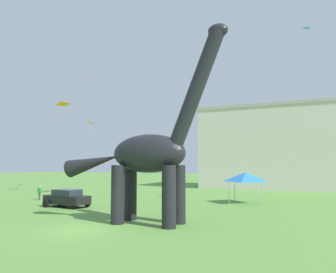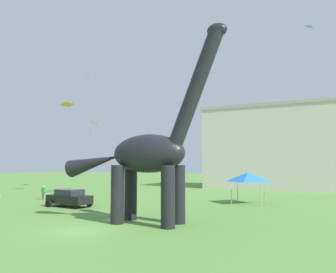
{
  "view_description": "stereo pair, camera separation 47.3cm",
  "coord_description": "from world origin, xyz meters",
  "px_view_note": "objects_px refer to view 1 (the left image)",
  "views": [
    {
      "loc": [
        11.73,
        -15.12,
        3.7
      ],
      "look_at": [
        3.32,
        4.64,
        5.65
      ],
      "focal_mm": 33.8,
      "sensor_mm": 36.0,
      "label": 1
    },
    {
      "loc": [
        12.16,
        -14.93,
        3.7
      ],
      "look_at": [
        3.32,
        4.64,
        5.65
      ],
      "focal_mm": 33.8,
      "sensor_mm": 36.0,
      "label": 2
    }
  ],
  "objects_px": {
    "festival_canopy_tent": "(245,177)",
    "kite_near_high": "(63,104)",
    "kite_mid_right": "(103,161)",
    "parked_sedan_left": "(67,198)",
    "kite_far_right": "(307,28)",
    "person_vendor_side": "(40,191)",
    "kite_drifting": "(84,77)",
    "dinosaur_sculpture": "(148,154)",
    "kite_near_low": "(90,123)"
  },
  "relations": [
    {
      "from": "dinosaur_sculpture",
      "to": "festival_canopy_tent",
      "type": "bearing_deg",
      "value": 80.72
    },
    {
      "from": "person_vendor_side",
      "to": "kite_near_low",
      "type": "bearing_deg",
      "value": -33.52
    },
    {
      "from": "kite_far_right",
      "to": "kite_near_high",
      "type": "distance_m",
      "value": 30.72
    },
    {
      "from": "parked_sedan_left",
      "to": "kite_near_low",
      "type": "distance_m",
      "value": 14.05
    },
    {
      "from": "dinosaur_sculpture",
      "to": "person_vendor_side",
      "type": "relative_size",
      "value": 8.22
    },
    {
      "from": "kite_near_high",
      "to": "kite_mid_right",
      "type": "bearing_deg",
      "value": -33.95
    },
    {
      "from": "kite_far_right",
      "to": "person_vendor_side",
      "type": "bearing_deg",
      "value": -171.03
    },
    {
      "from": "dinosaur_sculpture",
      "to": "kite_near_high",
      "type": "xyz_separation_m",
      "value": [
        -20.34,
        14.9,
        7.48
      ]
    },
    {
      "from": "kite_far_right",
      "to": "kite_mid_right",
      "type": "distance_m",
      "value": 22.17
    },
    {
      "from": "kite_far_right",
      "to": "kite_mid_right",
      "type": "height_order",
      "value": "kite_far_right"
    },
    {
      "from": "kite_near_low",
      "to": "kite_mid_right",
      "type": "xyz_separation_m",
      "value": [
        7.45,
        -7.81,
        -4.95
      ]
    },
    {
      "from": "person_vendor_side",
      "to": "kite_near_low",
      "type": "xyz_separation_m",
      "value": [
        1.36,
        6.64,
        8.16
      ]
    },
    {
      "from": "parked_sedan_left",
      "to": "festival_canopy_tent",
      "type": "height_order",
      "value": "festival_canopy_tent"
    },
    {
      "from": "person_vendor_side",
      "to": "kite_drifting",
      "type": "height_order",
      "value": "kite_drifting"
    },
    {
      "from": "festival_canopy_tent",
      "to": "kite_far_right",
      "type": "bearing_deg",
      "value": -13.01
    },
    {
      "from": "kite_drifting",
      "to": "kite_far_right",
      "type": "bearing_deg",
      "value": -16.45
    },
    {
      "from": "parked_sedan_left",
      "to": "kite_near_high",
      "type": "height_order",
      "value": "kite_near_high"
    },
    {
      "from": "dinosaur_sculpture",
      "to": "kite_mid_right",
      "type": "height_order",
      "value": "dinosaur_sculpture"
    },
    {
      "from": "parked_sedan_left",
      "to": "kite_drifting",
      "type": "xyz_separation_m",
      "value": [
        -12.07,
        17.15,
        16.85
      ]
    },
    {
      "from": "festival_canopy_tent",
      "to": "kite_mid_right",
      "type": "bearing_deg",
      "value": -150.51
    },
    {
      "from": "dinosaur_sculpture",
      "to": "kite_near_low",
      "type": "xyz_separation_m",
      "value": [
        -15.4,
        14.36,
        4.61
      ]
    },
    {
      "from": "person_vendor_side",
      "to": "kite_drifting",
      "type": "distance_m",
      "value": 22.32
    },
    {
      "from": "kite_drifting",
      "to": "kite_mid_right",
      "type": "relative_size",
      "value": 1.42
    },
    {
      "from": "festival_canopy_tent",
      "to": "kite_near_low",
      "type": "height_order",
      "value": "kite_near_low"
    },
    {
      "from": "parked_sedan_left",
      "to": "kite_mid_right",
      "type": "height_order",
      "value": "kite_mid_right"
    },
    {
      "from": "parked_sedan_left",
      "to": "kite_far_right",
      "type": "xyz_separation_m",
      "value": [
        20.1,
        7.65,
        15.24
      ]
    },
    {
      "from": "kite_drifting",
      "to": "person_vendor_side",
      "type": "bearing_deg",
      "value": -68.28
    },
    {
      "from": "festival_canopy_tent",
      "to": "kite_drifting",
      "type": "distance_m",
      "value": 31.33
    },
    {
      "from": "parked_sedan_left",
      "to": "kite_near_low",
      "type": "relative_size",
      "value": 2.25
    },
    {
      "from": "dinosaur_sculpture",
      "to": "kite_drifting",
      "type": "relative_size",
      "value": 6.16
    },
    {
      "from": "person_vendor_side",
      "to": "kite_far_right",
      "type": "relative_size",
      "value": 1.74
    },
    {
      "from": "kite_near_high",
      "to": "parked_sedan_left",
      "type": "bearing_deg",
      "value": -46.15
    },
    {
      "from": "kite_far_right",
      "to": "kite_near_high",
      "type": "bearing_deg",
      "value": 174.4
    },
    {
      "from": "dinosaur_sculpture",
      "to": "kite_drifting",
      "type": "distance_m",
      "value": 33.58
    },
    {
      "from": "festival_canopy_tent",
      "to": "kite_far_right",
      "type": "distance_m",
      "value": 14.82
    },
    {
      "from": "kite_mid_right",
      "to": "festival_canopy_tent",
      "type": "bearing_deg",
      "value": 29.49
    },
    {
      "from": "festival_canopy_tent",
      "to": "kite_near_high",
      "type": "height_order",
      "value": "kite_near_high"
    },
    {
      "from": "parked_sedan_left",
      "to": "kite_far_right",
      "type": "relative_size",
      "value": 5.13
    },
    {
      "from": "parked_sedan_left",
      "to": "person_vendor_side",
      "type": "distance_m",
      "value": 7.45
    },
    {
      "from": "person_vendor_side",
      "to": "kite_drifting",
      "type": "relative_size",
      "value": 0.75
    },
    {
      "from": "parked_sedan_left",
      "to": "kite_mid_right",
      "type": "relative_size",
      "value": 3.12
    },
    {
      "from": "dinosaur_sculpture",
      "to": "person_vendor_side",
      "type": "height_order",
      "value": "dinosaur_sculpture"
    },
    {
      "from": "kite_drifting",
      "to": "kite_near_high",
      "type": "height_order",
      "value": "kite_drifting"
    },
    {
      "from": "person_vendor_side",
      "to": "kite_far_right",
      "type": "xyz_separation_m",
      "value": [
        26.71,
        4.21,
        15.14
      ]
    },
    {
      "from": "dinosaur_sculpture",
      "to": "person_vendor_side",
      "type": "xyz_separation_m",
      "value": [
        -16.76,
        7.72,
        -3.54
      ]
    },
    {
      "from": "kite_drifting",
      "to": "kite_mid_right",
      "type": "distance_m",
      "value": 24.66
    },
    {
      "from": "parked_sedan_left",
      "to": "kite_far_right",
      "type": "distance_m",
      "value": 26.36
    },
    {
      "from": "festival_canopy_tent",
      "to": "kite_far_right",
      "type": "xyz_separation_m",
      "value": [
        5.96,
        -1.38,
        13.5
      ]
    },
    {
      "from": "kite_near_high",
      "to": "kite_far_right",
      "type": "bearing_deg",
      "value": -5.6
    },
    {
      "from": "festival_canopy_tent",
      "to": "person_vendor_side",
      "type": "bearing_deg",
      "value": -164.92
    }
  ]
}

